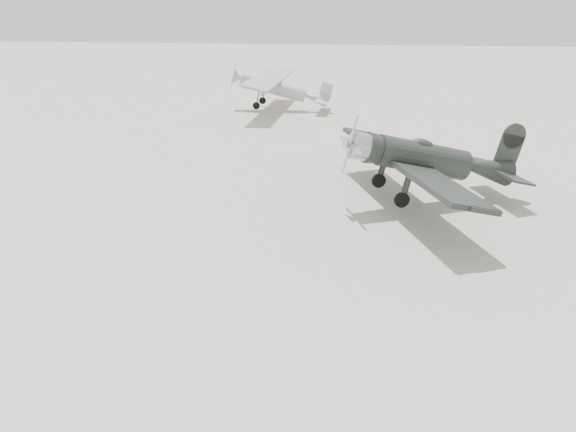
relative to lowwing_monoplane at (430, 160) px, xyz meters
name	(u,v)px	position (x,y,z in m)	size (l,w,h in m)	color
ground	(264,303)	(-5.46, -8.64, -1.82)	(160.00, 160.00, 0.00)	#A0988E
lowwing_monoplane	(430,160)	(0.00, 0.00, 0.00)	(7.73, 10.58, 3.44)	black
highwing_monoplane	(277,85)	(-8.49, 18.36, -0.01)	(7.24, 10.21, 2.90)	gray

